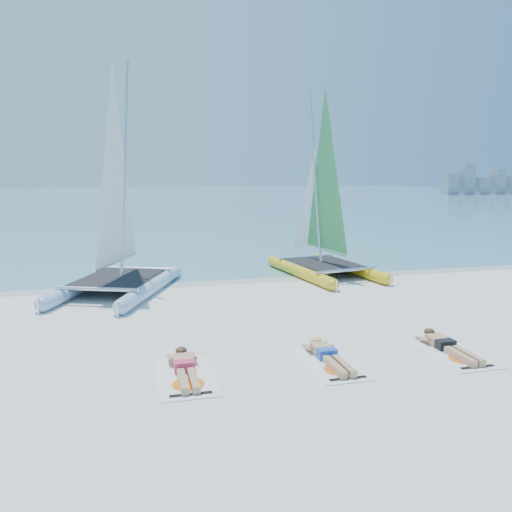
{
  "coord_description": "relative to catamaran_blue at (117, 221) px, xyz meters",
  "views": [
    {
      "loc": [
        -3.14,
        -10.69,
        3.57
      ],
      "look_at": [
        -0.17,
        1.2,
        1.52
      ],
      "focal_mm": 35.0,
      "sensor_mm": 36.0,
      "label": 1
    }
  ],
  "objects": [
    {
      "name": "catamaran_blue",
      "position": [
        0.0,
        0.0,
        0.0
      ],
      "size": [
        4.31,
        5.86,
        7.23
      ],
      "rotation": [
        0.0,
        0.0,
        -0.38
      ],
      "color": "silver",
      "rests_on": "ground"
    },
    {
      "name": "wet_sand_strip",
      "position": [
        3.58,
        0.83,
        -2.15
      ],
      "size": [
        140.0,
        1.4,
        0.01
      ],
      "primitive_type": "cube",
      "color": "beige",
      "rests_on": "ground"
    },
    {
      "name": "towel_c",
      "position": [
        6.54,
        -7.11,
        -2.15
      ],
      "size": [
        1.0,
        1.85,
        0.02
      ],
      "primitive_type": "cube",
      "color": "white",
      "rests_on": "ground"
    },
    {
      "name": "towel_b",
      "position": [
        4.0,
        -7.02,
        -2.15
      ],
      "size": [
        1.0,
        1.85,
        0.02
      ],
      "primitive_type": "cube",
      "color": "white",
      "rests_on": "ground"
    },
    {
      "name": "ground",
      "position": [
        3.58,
        -4.67,
        -2.16
      ],
      "size": [
        140.0,
        140.0,
        0.0
      ],
      "primitive_type": "plane",
      "color": "white",
      "rests_on": "ground"
    },
    {
      "name": "sunbather_a",
      "position": [
        1.26,
        -6.8,
        -2.04
      ],
      "size": [
        0.37,
        1.73,
        0.26
      ],
      "color": "tan",
      "rests_on": "towel_a"
    },
    {
      "name": "sunbather_b",
      "position": [
        4.0,
        -6.83,
        -2.04
      ],
      "size": [
        0.37,
        1.73,
        0.26
      ],
      "color": "tan",
      "rests_on": "towel_b"
    },
    {
      "name": "sunbather_c",
      "position": [
        6.54,
        -6.92,
        -2.04
      ],
      "size": [
        0.37,
        1.73,
        0.26
      ],
      "color": "tan",
      "rests_on": "towel_c"
    },
    {
      "name": "sea",
      "position": [
        3.58,
        58.33,
        -2.15
      ],
      "size": [
        140.0,
        115.0,
        0.01
      ],
      "primitive_type": "cube",
      "color": "#6FAAB9",
      "rests_on": "ground"
    },
    {
      "name": "catamaran_yellow",
      "position": [
        6.9,
        1.33,
        -0.02
      ],
      "size": [
        3.1,
        5.47,
        6.8
      ],
      "rotation": [
        0.0,
        0.0,
        0.15
      ],
      "color": "yellow",
      "rests_on": "ground"
    },
    {
      "name": "towel_a",
      "position": [
        1.26,
        -6.99,
        -2.15
      ],
      "size": [
        1.0,
        1.85,
        0.02
      ],
      "primitive_type": "cube",
      "color": "white",
      "rests_on": "ground"
    },
    {
      "name": "distant_skyline",
      "position": [
        57.29,
        57.33,
        -0.22
      ],
      "size": [
        14.0,
        2.0,
        5.0
      ],
      "color": "#A7ADB8",
      "rests_on": "ground"
    }
  ]
}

